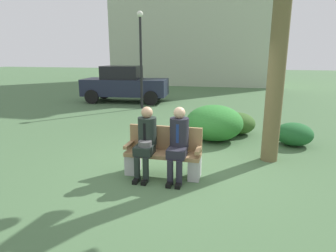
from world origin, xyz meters
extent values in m
plane|color=#466741|center=(0.00, 0.00, 0.00)|extent=(80.00, 80.00, 0.00)
cube|color=#99754C|center=(-0.22, -0.25, 0.42)|extent=(1.39, 0.44, 0.07)
cube|color=#99754C|center=(-0.22, -0.06, 0.68)|extent=(1.39, 0.06, 0.45)
cube|color=#99754C|center=(-0.87, -0.25, 0.55)|extent=(0.08, 0.44, 0.06)
cube|color=#99754C|center=(0.43, -0.25, 0.55)|extent=(0.08, 0.44, 0.06)
cube|color=#B7B7B7|center=(-0.81, -0.25, 0.19)|extent=(0.20, 0.37, 0.38)
cube|color=#B7B7B7|center=(0.37, -0.25, 0.19)|extent=(0.20, 0.37, 0.38)
cube|color=#1E2823|center=(-0.52, -0.42, 0.53)|extent=(0.32, 0.38, 0.16)
cylinder|color=#1E2823|center=(-0.60, -0.61, 0.23)|extent=(0.11, 0.11, 0.45)
cylinder|color=#1E2823|center=(-0.44, -0.61, 0.23)|extent=(0.11, 0.11, 0.45)
cube|color=black|center=(-0.60, -0.67, 0.04)|extent=(0.09, 0.22, 0.07)
cube|color=black|center=(-0.44, -0.67, 0.04)|extent=(0.09, 0.22, 0.07)
cylinder|color=#1E2823|center=(-0.52, -0.23, 0.83)|extent=(0.34, 0.34, 0.50)
cube|color=black|center=(-0.52, -0.39, 0.85)|extent=(0.05, 0.01, 0.32)
sphere|color=tan|center=(-0.52, -0.23, 1.18)|extent=(0.21, 0.21, 0.21)
cylinder|color=#565656|center=(-0.50, -0.44, 0.66)|extent=(0.24, 0.24, 0.09)
cube|color=#23232D|center=(0.08, -0.42, 0.53)|extent=(0.32, 0.38, 0.16)
cylinder|color=#23232D|center=(0.00, -0.61, 0.23)|extent=(0.11, 0.11, 0.45)
cylinder|color=#23232D|center=(0.16, -0.61, 0.23)|extent=(0.11, 0.11, 0.45)
cube|color=black|center=(0.00, -0.67, 0.04)|extent=(0.09, 0.22, 0.07)
cube|color=black|center=(0.16, -0.67, 0.04)|extent=(0.09, 0.22, 0.07)
cylinder|color=#23232D|center=(0.08, -0.23, 0.84)|extent=(0.34, 0.34, 0.52)
cube|color=navy|center=(0.08, -0.39, 0.86)|extent=(0.05, 0.01, 0.34)
sphere|color=tan|center=(0.08, -0.23, 1.20)|extent=(0.21, 0.21, 0.21)
cylinder|color=brown|center=(1.78, 1.06, 2.00)|extent=(0.34, 0.34, 3.99)
ellipsoid|color=#205D2B|center=(2.47, 2.29, 0.28)|extent=(0.90, 0.83, 0.56)
ellipsoid|color=#385E26|center=(1.11, 3.05, 0.30)|extent=(0.98, 0.89, 0.61)
ellipsoid|color=#307E31|center=(0.51, 2.28, 0.46)|extent=(1.48, 1.36, 0.93)
cube|color=#1E2338|center=(-4.07, 7.64, 0.70)|extent=(4.03, 1.91, 0.76)
cube|color=black|center=(-4.22, 7.63, 1.38)|extent=(1.82, 1.51, 0.60)
cylinder|color=black|center=(-2.79, 8.55, 0.32)|extent=(0.65, 0.20, 0.64)
cylinder|color=black|center=(-2.64, 6.99, 0.32)|extent=(0.65, 0.20, 0.64)
cylinder|color=black|center=(-5.51, 8.30, 0.32)|extent=(0.65, 0.20, 0.64)
cylinder|color=black|center=(-5.36, 6.74, 0.32)|extent=(0.65, 0.20, 0.64)
cylinder|color=black|center=(-2.78, 6.18, 1.80)|extent=(0.10, 0.10, 3.59)
sphere|color=white|center=(-2.78, 6.18, 3.71)|extent=(0.24, 0.24, 0.24)
cube|color=#ADBB9D|center=(-2.22, 18.11, 6.09)|extent=(11.92, 6.15, 12.17)
camera|label=1|loc=(1.04, -5.12, 2.20)|focal=30.91mm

